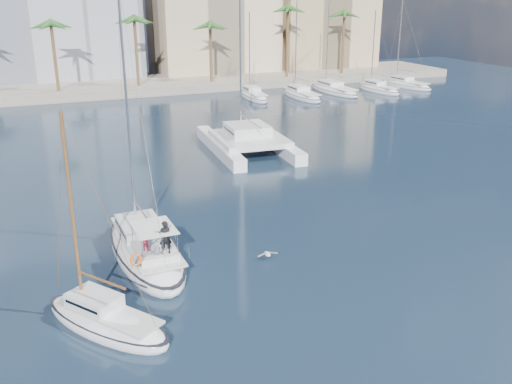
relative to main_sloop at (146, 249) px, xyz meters
name	(u,v)px	position (x,y,z in m)	size (l,w,h in m)	color
ground	(249,262)	(5.22, -2.84, -0.51)	(160.00, 160.00, 0.00)	black
quay	(94,88)	(5.22, 58.16, 0.09)	(120.00, 14.00, 1.20)	gray
building_beige	(213,17)	(27.22, 67.16, 9.49)	(20.00, 14.00, 20.00)	beige
building_tan_right	(321,22)	(47.22, 65.16, 8.49)	(18.00, 12.00, 18.00)	tan
palm_centre	(91,22)	(5.22, 54.16, 9.77)	(3.60, 3.60, 12.30)	brown
palm_right	(310,18)	(39.22, 54.16, 9.77)	(3.60, 3.60, 12.30)	brown
main_sloop	(146,249)	(0.00, 0.00, 0.00)	(3.65, 10.90, 16.09)	white
small_sloop	(106,320)	(-3.28, -6.47, -0.11)	(5.95, 7.25, 10.39)	white
catamaran	(248,139)	(14.08, 19.04, 0.67)	(7.74, 13.94, 19.46)	white
seagull	(267,254)	(6.31, -2.92, -0.19)	(1.24, 0.53, 0.23)	silver
moored_yacht_a	(254,99)	(25.22, 44.16, -0.51)	(2.72, 9.35, 11.90)	white
moored_yacht_b	(301,98)	(31.72, 42.16, -0.51)	(3.14, 10.78, 13.72)	white
moored_yacht_c	(334,93)	(38.22, 44.16, -0.51)	(3.55, 12.21, 15.54)	white
moored_yacht_d	(378,92)	(44.72, 42.16, -0.51)	(2.72, 9.35, 11.90)	white
moored_yacht_e	(406,87)	(51.22, 44.16, -0.51)	(3.14, 10.78, 13.72)	white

